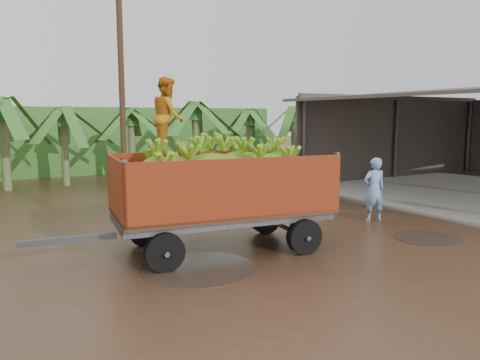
# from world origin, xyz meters

# --- Properties ---
(ground) EXTENTS (100.00, 100.00, 0.00)m
(ground) POSITION_xyz_m (0.00, 0.00, 0.00)
(ground) COLOR black
(ground) RESTS_ON ground
(packing_shed) EXTENTS (12.78, 10.80, 4.76)m
(packing_shed) POSITION_xyz_m (11.77, 1.77, 2.50)
(packing_shed) COLOR gray
(packing_shed) RESTS_ON ground
(hedge_north) EXTENTS (22.00, 3.00, 3.60)m
(hedge_north) POSITION_xyz_m (-2.00, 16.00, 1.80)
(hedge_north) COLOR #2D661E
(hedge_north) RESTS_ON ground
(banana_trailer) EXTENTS (6.88, 2.93, 3.98)m
(banana_trailer) POSITION_xyz_m (-2.38, -1.28, 1.48)
(banana_trailer) COLOR #C13B1B
(banana_trailer) RESTS_ON ground
(man_blue) EXTENTS (0.79, 0.61, 1.91)m
(man_blue) POSITION_xyz_m (3.04, -0.76, 0.96)
(man_blue) COLOR #749AD3
(man_blue) RESTS_ON ground
(utility_pole) EXTENTS (1.20, 0.24, 8.48)m
(utility_pole) POSITION_xyz_m (-1.98, 8.26, 4.30)
(utility_pole) COLOR #47301E
(utility_pole) RESTS_ON ground
(banana_plants) EXTENTS (24.42, 20.11, 4.37)m
(banana_plants) POSITION_xyz_m (-5.15, 7.06, 1.88)
(banana_plants) COLOR #2D661E
(banana_plants) RESTS_ON ground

